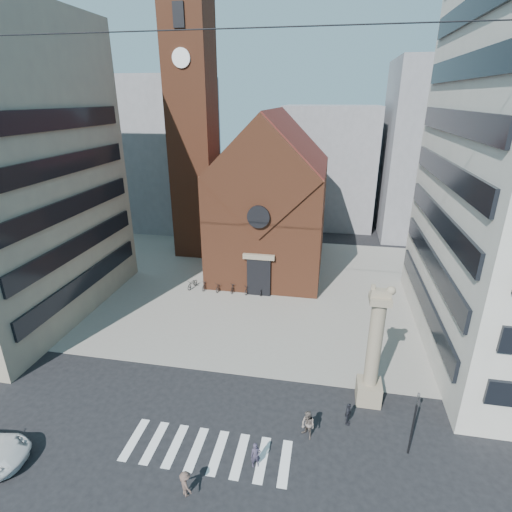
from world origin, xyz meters
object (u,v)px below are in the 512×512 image
Objects in this scene: pedestrian_0 at (256,455)px; pedestrian_1 at (308,425)px; scooter_0 at (193,284)px; lion_column at (373,358)px; traffic_light at (414,422)px; pedestrian_2 at (348,414)px.

pedestrian_1 is at bearing 22.81° from pedestrian_0.
pedestrian_0 is at bearing -50.62° from scooter_0.
lion_column is 4.62m from traffic_light.
pedestrian_0 is 6.52m from pedestrian_2.
lion_column is 9.55m from pedestrian_0.
scooter_0 is at bearing 166.34° from pedestrian_1.
pedestrian_0 and pedestrian_2 have the same top height.
pedestrian_2 is at bearing 18.03° from pedestrian_0.
pedestrian_2 is 22.91m from scooter_0.
lion_column is at bearing 24.05° from pedestrian_0.
traffic_light is (1.99, -4.00, -1.17)m from lion_column.
pedestrian_0 is at bearing -135.15° from lion_column.
pedestrian_1 is (2.69, 2.56, 0.16)m from pedestrian_0.
pedestrian_0 is 0.83× the size of scooter_0.
pedestrian_0 reaches higher than scooter_0.
lion_column is at bearing -20.91° from pedestrian_2.
pedestrian_2 is (2.39, 1.52, -0.16)m from pedestrian_1.
lion_column is at bearing 85.31° from pedestrian_1.
pedestrian_1 is at bearing 132.48° from pedestrian_2.
pedestrian_1 reaches higher than pedestrian_0.
traffic_light is at bearing -105.54° from pedestrian_2.
pedestrian_2 is (-1.42, -2.38, -2.68)m from lion_column.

